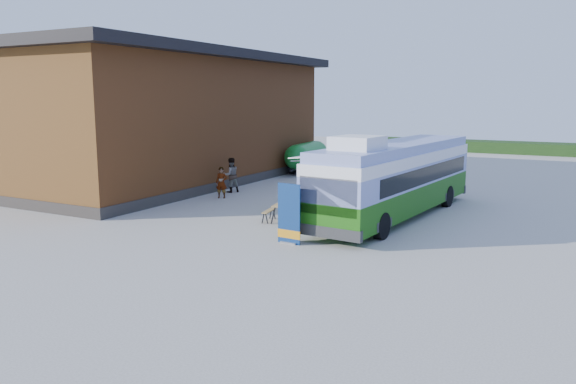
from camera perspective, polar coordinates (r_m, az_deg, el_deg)
The scene contains 10 objects.
ground at distance 19.85m, azimuth -5.43°, elevation -4.79°, with size 100.00×100.00×0.00m, color #BCB7AD.
barn at distance 33.56m, azimuth -11.09°, elevation 7.12°, with size 9.60×21.20×7.50m.
hedge at distance 54.23m, azimuth 25.31°, elevation 3.97°, with size 40.00×3.00×1.00m, color #264419.
bus at distance 23.54m, azimuth 10.91°, elevation 1.56°, with size 3.53×11.78×3.56m.
awning at distance 24.30m, azimuth 5.13°, elevation 4.07°, with size 2.79×4.11×0.50m.
banner at distance 18.97m, azimuth 0.09°, elevation -2.79°, with size 0.90×0.24×2.07m.
picnic_table at distance 22.35m, azimuth -0.72°, elevation -1.70°, with size 1.47×1.36×0.73m.
person_a at distance 27.86m, azimuth -6.77°, elevation 0.95°, with size 0.56×0.37×1.55m, color #999999.
person_b at distance 29.53m, azimuth -5.83°, elevation 1.72°, with size 0.88×0.69×1.82m, color #999999.
slurry_tanker at distance 37.22m, azimuth 1.90°, elevation 3.74°, with size 1.92×5.38×1.99m.
Camera 1 is at (10.69, -15.99, 4.89)m, focal length 35.00 mm.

